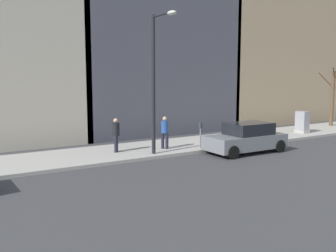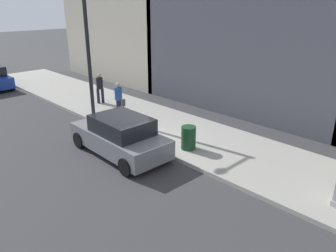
{
  "view_description": "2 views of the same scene",
  "coord_description": "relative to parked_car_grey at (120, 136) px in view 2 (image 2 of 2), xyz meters",
  "views": [
    {
      "loc": [
        -14.79,
        13.67,
        3.76
      ],
      "look_at": [
        1.44,
        3.49,
        1.3
      ],
      "focal_mm": 40.0,
      "sensor_mm": 36.0,
      "label": 1
    },
    {
      "loc": [
        -7.67,
        -9.0,
        5.45
      ],
      "look_at": [
        0.42,
        -0.67,
        1.03
      ],
      "focal_mm": 35.0,
      "sensor_mm": 36.0,
      "label": 2
    }
  ],
  "objects": [
    {
      "name": "trash_bin",
      "position": [
        1.96,
        -1.69,
        -0.14
      ],
      "size": [
        0.56,
        0.56,
        0.9
      ],
      "primitive_type": "cylinder",
      "color": "#14381E",
      "rests_on": "sidewalk"
    },
    {
      "name": "pedestrian_midblock",
      "position": [
        2.94,
        5.83,
        0.35
      ],
      "size": [
        0.36,
        0.36,
        1.66
      ],
      "rotation": [
        0.0,
        0.0,
        5.72
      ],
      "color": "#1E1E2D",
      "rests_on": "sidewalk"
    },
    {
      "name": "streetlamp",
      "position": [
        1.34,
        4.48,
        3.28
      ],
      "size": [
        1.97,
        0.32,
        6.5
      ],
      "color": "black",
      "rests_on": "sidewalk"
    },
    {
      "name": "sidewalk",
      "position": [
        3.06,
        -0.39,
        -0.66
      ],
      "size": [
        4.0,
        36.0,
        0.15
      ],
      "primitive_type": "cube",
      "color": "#9E9B93",
      "rests_on": "ground"
    },
    {
      "name": "parked_car_grey",
      "position": [
        0.0,
        0.0,
        0.0
      ],
      "size": [
        1.98,
        4.23,
        1.52
      ],
      "rotation": [
        0.0,
        0.0,
        -0.02
      ],
      "color": "slate",
      "rests_on": "ground"
    },
    {
      "name": "parking_meter",
      "position": [
        1.51,
        1.75,
        0.24
      ],
      "size": [
        0.14,
        0.1,
        1.35
      ],
      "color": "slate",
      "rests_on": "sidewalk"
    },
    {
      "name": "ground_plane",
      "position": [
        1.06,
        -0.39,
        -0.74
      ],
      "size": [
        120.0,
        120.0,
        0.0
      ],
      "primitive_type": "plane",
      "color": "#38383A"
    },
    {
      "name": "pedestrian_near_meter",
      "position": [
        2.4,
        3.36,
        0.35
      ],
      "size": [
        0.36,
        0.36,
        1.66
      ],
      "rotation": [
        0.0,
        0.0,
        0.57
      ],
      "color": "#1E1E2D",
      "rests_on": "sidewalk"
    }
  ]
}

